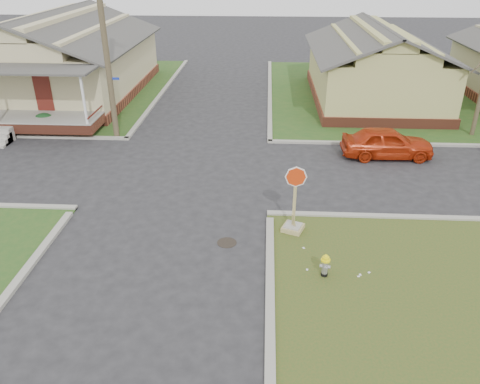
# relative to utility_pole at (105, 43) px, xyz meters

# --- Properties ---
(ground) EXTENTS (120.00, 120.00, 0.00)m
(ground) POSITION_rel_utility_pole_xyz_m (4.20, -8.90, -4.66)
(ground) COLOR #242426
(ground) RESTS_ON ground
(verge_far_left) EXTENTS (19.00, 19.00, 0.05)m
(verge_far_left) POSITION_rel_utility_pole_xyz_m (-8.80, 9.10, -4.64)
(verge_far_left) COLOR #244C1B
(verge_far_left) RESTS_ON ground
(curbs) EXTENTS (80.00, 40.00, 0.12)m
(curbs) POSITION_rel_utility_pole_xyz_m (4.20, -3.90, -4.66)
(curbs) COLOR #9A988B
(curbs) RESTS_ON ground
(manhole) EXTENTS (0.64, 0.64, 0.01)m
(manhole) POSITION_rel_utility_pole_xyz_m (6.40, -9.40, -4.66)
(manhole) COLOR black
(manhole) RESTS_ON ground
(corner_house) EXTENTS (10.10, 15.50, 5.30)m
(corner_house) POSITION_rel_utility_pole_xyz_m (-5.80, 7.78, -2.38)
(corner_house) COLOR brown
(corner_house) RESTS_ON ground
(side_house_yellow) EXTENTS (7.60, 11.60, 4.70)m
(side_house_yellow) POSITION_rel_utility_pole_xyz_m (14.20, 7.60, -2.47)
(side_house_yellow) COLOR brown
(side_house_yellow) RESTS_ON ground
(utility_pole) EXTENTS (1.80, 0.28, 9.00)m
(utility_pole) POSITION_rel_utility_pole_xyz_m (0.00, 0.00, 0.00)
(utility_pole) COLOR #423926
(utility_pole) RESTS_ON ground
(fire_hydrant) EXTENTS (0.27, 0.27, 0.73)m
(fire_hydrant) POSITION_rel_utility_pole_xyz_m (9.37, -11.02, -4.21)
(fire_hydrant) COLOR black
(fire_hydrant) RESTS_ON ground
(stop_sign) EXTENTS (0.67, 0.65, 2.36)m
(stop_sign) POSITION_rel_utility_pole_xyz_m (8.57, -8.57, -4.10)
(stop_sign) COLOR #A08F57
(stop_sign) RESTS_ON ground
(red_sedan) EXTENTS (4.13, 1.76, 1.39)m
(red_sedan) POSITION_rel_utility_pole_xyz_m (13.12, -1.82, -3.97)
(red_sedan) COLOR #B32A0C
(red_sedan) RESTS_ON ground
(hedge_right) EXTENTS (1.29, 1.05, 0.98)m
(hedge_right) POSITION_rel_utility_pole_xyz_m (-3.99, 0.68, -4.12)
(hedge_right) COLOR #153A18
(hedge_right) RESTS_ON verge_far_left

